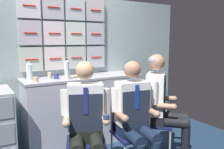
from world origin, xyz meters
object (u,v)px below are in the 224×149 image
folding_chair_center (129,125)px  crew_member_left (86,119)px  sparkling_bottle_green (67,70)px  snack_banana (79,76)px  crew_member_center (136,114)px  crew_member_right (162,101)px  folding_chair_left (86,130)px  coffee_cup_white (36,79)px  folding_chair_right (149,116)px

folding_chair_center → crew_member_left: bearing=-174.8°
crew_member_left → sparkling_bottle_green: bearing=82.2°
folding_chair_center → snack_banana: 1.03m
crew_member_center → crew_member_right: (0.54, 0.18, 0.04)m
crew_member_center → folding_chair_left: bearing=151.7°
folding_chair_center → coffee_cup_white: size_ratio=13.47×
folding_chair_right → snack_banana: 1.10m
crew_member_left → snack_banana: crew_member_left is taller
folding_chair_right → snack_banana: (-0.65, 0.76, 0.47)m
coffee_cup_white → folding_chair_center: bearing=-43.5°
folding_chair_right → crew_member_left: bearing=-169.4°
sparkling_bottle_green → coffee_cup_white: (-0.40, 0.01, -0.10)m
crew_member_left → sparkling_bottle_green: 0.94m
folding_chair_right → coffee_cup_white: bearing=151.8°
folding_chair_right → sparkling_bottle_green: (-0.85, 0.67, 0.58)m
folding_chair_left → sparkling_bottle_green: 0.91m
crew_member_center → sparkling_bottle_green: crew_member_center is taller
crew_member_center → crew_member_left: bearing=168.6°
snack_banana → folding_chair_left: bearing=-108.1°
folding_chair_right → crew_member_right: crew_member_right is taller
crew_member_center → sparkling_bottle_green: 1.12m
folding_chair_left → snack_banana: bearing=71.9°
sparkling_bottle_green → snack_banana: 0.25m
crew_member_center → sparkling_bottle_green: size_ratio=4.66×
crew_member_right → sparkling_bottle_green: (-0.96, 0.78, 0.37)m
crew_member_left → folding_chair_center: bearing=5.2°
folding_chair_left → snack_banana: snack_banana is taller
folding_chair_center → crew_member_center: crew_member_center is taller
crew_member_right → snack_banana: size_ratio=7.72×
folding_chair_left → folding_chair_right: 0.91m
folding_chair_left → coffee_cup_white: (-0.35, 0.71, 0.49)m
sparkling_bottle_green → snack_banana: (0.20, 0.09, -0.11)m
folding_chair_center → crew_member_center: (-0.02, -0.16, 0.17)m
folding_chair_left → sparkling_bottle_green: sparkling_bottle_green is taller
sparkling_bottle_green → snack_banana: bearing=24.0°
crew_member_right → sparkling_bottle_green: crew_member_right is taller
folding_chair_center → crew_member_right: size_ratio=0.65×
crew_member_center → folding_chair_center: bearing=82.1°
folding_chair_left → coffee_cup_white: coffee_cup_white is taller
coffee_cup_white → snack_banana: 0.61m
folding_chair_left → crew_member_center: 0.57m
folding_chair_center → folding_chair_left: bearing=169.0°
snack_banana → crew_member_center: bearing=-78.1°
crew_member_center → folding_chair_right: 0.55m
folding_chair_left → snack_banana: size_ratio=4.99×
folding_chair_left → crew_member_left: size_ratio=0.67×
crew_member_right → coffee_cup_white: 1.60m
crew_member_right → snack_banana: crew_member_right is taller
crew_member_center → snack_banana: 1.11m
crew_member_center → folding_chair_right: size_ratio=1.49×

